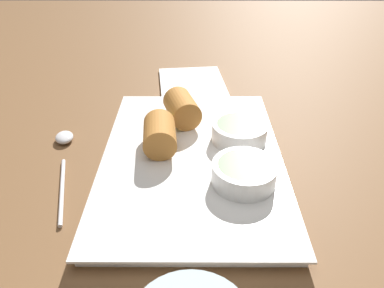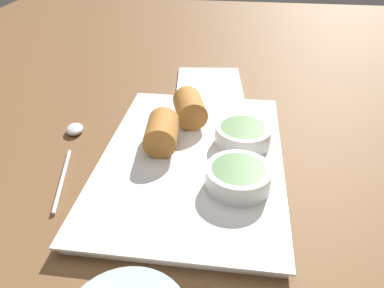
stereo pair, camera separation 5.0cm
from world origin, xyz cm
name	(u,v)px [view 1 (the left image)]	position (x,y,z in cm)	size (l,w,h in cm)	color
table_surface	(188,160)	(0.00, 0.00, 1.00)	(180.00, 140.00, 2.00)	brown
serving_plate	(192,160)	(2.43, 0.59, 2.76)	(33.80, 22.87, 1.50)	white
roll_front_left	(181,107)	(-6.66, -1.00, 5.62)	(7.15, 5.80, 4.23)	#B77533
roll_front_right	(160,133)	(0.44, -3.63, 5.62)	(6.94, 4.75, 4.23)	#B77533
dipping_bowl_near	(239,131)	(-1.23, 6.96, 4.87)	(7.46, 7.46, 2.51)	white
dipping_bowl_far	(244,173)	(7.85, 6.57, 4.87)	(7.46, 7.46, 2.51)	white
spoon	(64,149)	(-0.43, -16.93, 2.48)	(18.89, 6.24, 1.12)	silver
napkin	(192,83)	(-22.46, 0.53, 2.30)	(15.00, 13.17, 0.60)	white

